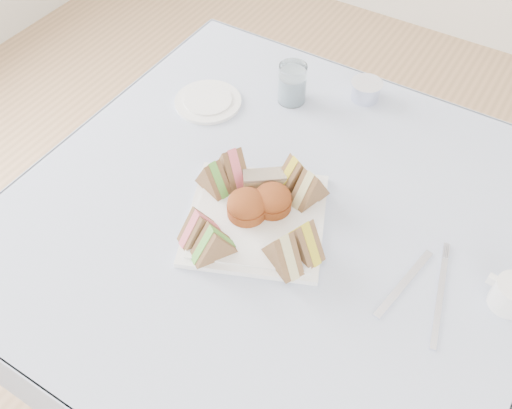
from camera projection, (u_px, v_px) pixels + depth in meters
The scene contains 21 objects.
floor at pixel (270, 371), 1.70m from camera, with size 4.00×4.00×0.00m, color #9E7751.
table at pixel (272, 308), 1.42m from camera, with size 0.90×0.90×0.74m, color brown.
tablecloth at pixel (277, 213), 1.14m from camera, with size 1.02×1.02×0.01m, color #B4BAD0.
serving_plate at pixel (256, 219), 1.12m from camera, with size 0.26×0.26×0.01m, color white.
sandwich_fl_a at pixel (199, 225), 1.05m from camera, with size 0.08×0.04×0.07m, color brown, non-canonical shape.
sandwich_fl_b at pixel (213, 241), 1.03m from camera, with size 0.08×0.04×0.08m, color brown, non-canonical shape.
sandwich_fr_a at pixel (303, 237), 1.03m from camera, with size 0.09×0.04×0.08m, color brown, non-canonical shape.
sandwich_fr_b at pixel (283, 249), 1.02m from camera, with size 0.09×0.04×0.08m, color brown, non-canonical shape.
sandwich_bl_a at pixel (213, 175), 1.14m from camera, with size 0.08×0.04×0.07m, color brown, non-canonical shape.
sandwich_bl_b at pixel (232, 164), 1.15m from camera, with size 0.09×0.04×0.08m, color brown, non-canonical shape.
sandwich_br_a at pixel (310, 186), 1.12m from camera, with size 0.09×0.04×0.08m, color brown, non-canonical shape.
sandwich_br_b at pixel (295, 172), 1.14m from camera, with size 0.09×0.04×0.08m, color brown, non-canonical shape.
scone_left at pixel (247, 205), 1.10m from camera, with size 0.08×0.08×0.05m, color maroon.
scone_right at pixel (273, 200), 1.11m from camera, with size 0.08×0.08×0.05m, color maroon.
pastry_slice at pixel (264, 181), 1.15m from camera, with size 0.09×0.03×0.04m, color beige.
side_plate at pixel (208, 102), 1.35m from camera, with size 0.16×0.16×0.01m, color white.
water_glass at pixel (292, 84), 1.33m from camera, with size 0.07×0.07×0.10m, color white.
tea_strainer at pixel (366, 91), 1.35m from camera, with size 0.08×0.08×0.04m, color silver.
knife at pixel (404, 283), 1.03m from camera, with size 0.01×0.18×0.00m, color silver.
fork at pixel (439, 301), 1.00m from camera, with size 0.01×0.19×0.00m, color silver.
creamer_jug at pixel (511, 295), 0.98m from camera, with size 0.07×0.07×0.06m, color white.
Camera 1 is at (0.35, -0.64, 1.62)m, focal length 40.00 mm.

